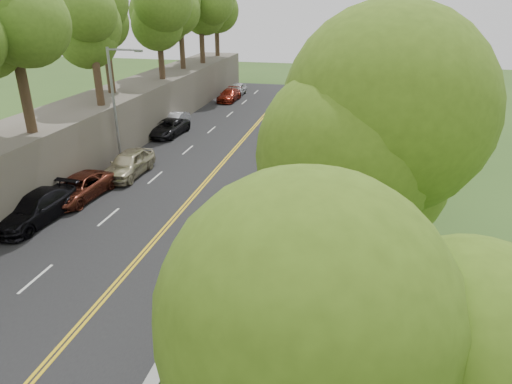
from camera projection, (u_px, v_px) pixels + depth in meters
ground at (198, 303)px, 17.73m from camera, size 140.00×140.00×0.00m
road at (197, 165)px, 32.27m from camera, size 11.20×66.00×0.04m
sidewalk at (309, 173)px, 30.65m from camera, size 4.20×66.00×0.05m
jersey_barrier at (275, 167)px, 31.01m from camera, size 0.42×66.00×0.60m
rock_embankment at (90, 131)px, 33.13m from camera, size 5.00×66.00×4.00m
chainlink_fence at (341, 162)px, 29.84m from camera, size 0.04×66.00×2.00m
trees_embankment at (78, 5)px, 29.68m from camera, size 6.40×66.00×13.00m
trees_fenceside at (389, 69)px, 27.00m from camera, size 7.00×66.00×14.00m
streetlight at (117, 99)px, 30.58m from camera, size 2.52×0.22×8.00m
signpost at (194, 314)px, 14.04m from camera, size 0.62×0.09×3.10m
construction_barrel at (342, 130)px, 39.00m from camera, size 0.49×0.49×0.81m
concrete_block at (291, 262)px, 19.59m from camera, size 1.29×1.02×0.80m
car_2 at (78, 188)px, 26.52m from camera, size 2.63×5.08×1.37m
car_3 at (35, 208)px, 23.79m from camera, size 2.50×5.39×1.53m
car_4 at (129, 164)px, 29.96m from camera, size 1.98×4.87×1.66m
car_5 at (174, 121)px, 40.90m from camera, size 1.55×4.22×1.38m
car_6 at (168, 128)px, 38.83m from camera, size 2.55×4.94×1.33m
car_7 at (229, 95)px, 51.69m from camera, size 2.03×4.64×1.33m
car_8 at (237, 89)px, 54.91m from camera, size 1.69×4.12×1.40m
painter_0 at (234, 274)px, 18.04m from camera, size 0.78×0.94×1.64m
painter_1 at (270, 191)px, 25.50m from camera, size 0.63×0.78×1.86m
painter_2 at (238, 251)px, 19.67m from camera, size 0.68×0.84×1.62m
painter_3 at (256, 209)px, 23.46m from camera, size 0.97×1.27×1.74m
person_far at (328, 140)px, 34.39m from camera, size 1.20×0.70×1.91m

